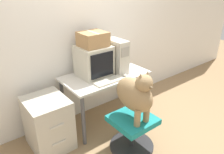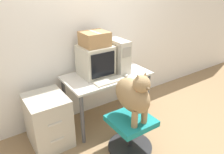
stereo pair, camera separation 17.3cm
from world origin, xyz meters
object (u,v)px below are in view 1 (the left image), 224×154
(office_chair, at_px, (132,131))
(filing_cabinet, at_px, (48,123))
(pc_tower, at_px, (114,55))
(dog, at_px, (135,94))
(keyboard, at_px, (109,81))
(crt_monitor, at_px, (94,61))
(cardboard_box, at_px, (93,39))

(office_chair, xyz_separation_m, filing_cabinet, (-0.79, 0.68, 0.09))
(pc_tower, distance_m, dog, 0.86)
(keyboard, relative_size, dog, 0.65)
(crt_monitor, bearing_deg, dog, -88.74)
(dog, bearing_deg, pc_tower, 68.52)
(office_chair, bearing_deg, pc_tower, 67.94)
(office_chair, relative_size, filing_cabinet, 0.83)
(crt_monitor, height_order, cardboard_box, cardboard_box)
(dog, bearing_deg, filing_cabinet, 138.40)
(filing_cabinet, relative_size, cardboard_box, 1.97)
(dog, distance_m, cardboard_box, 0.94)
(filing_cabinet, bearing_deg, crt_monitor, 7.61)
(crt_monitor, xyz_separation_m, office_chair, (0.02, -0.79, -0.70))
(crt_monitor, bearing_deg, office_chair, -88.70)
(pc_tower, xyz_separation_m, cardboard_box, (-0.33, 0.03, 0.28))
(crt_monitor, bearing_deg, cardboard_box, 90.00)
(pc_tower, relative_size, dog, 0.77)
(pc_tower, distance_m, office_chair, 1.10)
(pc_tower, bearing_deg, crt_monitor, 175.35)
(dog, height_order, filing_cabinet, dog)
(keyboard, height_order, dog, dog)
(pc_tower, bearing_deg, dog, -111.48)
(office_chair, relative_size, dog, 0.87)
(crt_monitor, relative_size, dog, 0.66)
(pc_tower, distance_m, keyboard, 0.46)
(keyboard, height_order, office_chair, keyboard)
(keyboard, relative_size, office_chair, 0.75)
(crt_monitor, height_order, dog, crt_monitor)
(keyboard, xyz_separation_m, filing_cabinet, (-0.81, 0.20, -0.42))
(dog, distance_m, filing_cabinet, 1.15)
(pc_tower, bearing_deg, filing_cabinet, -175.99)
(cardboard_box, bearing_deg, crt_monitor, -90.00)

